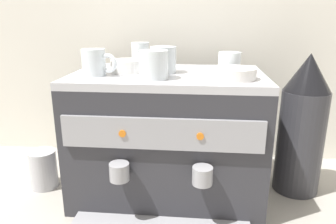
{
  "coord_description": "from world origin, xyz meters",
  "views": [
    {
      "loc": [
        0.1,
        -1.0,
        0.6
      ],
      "look_at": [
        0.0,
        0.0,
        0.29
      ],
      "focal_mm": 34.19,
      "sensor_mm": 36.0,
      "label": 1
    }
  ],
  "objects": [
    {
      "name": "ceramic_cup_2",
      "position": [
        -0.21,
        -0.07,
        0.46
      ],
      "size": [
        0.11,
        0.07,
        0.08
      ],
      "color": "silver",
      "rests_on": "espresso_machine"
    },
    {
      "name": "ceramic_cup_0",
      "position": [
        -0.02,
        0.01,
        0.46
      ],
      "size": [
        0.08,
        0.13,
        0.08
      ],
      "color": "silver",
      "rests_on": "espresso_machine"
    },
    {
      "name": "ceramic_bowl_1",
      "position": [
        0.2,
        -0.08,
        0.44
      ],
      "size": [
        0.13,
        0.13,
        0.03
      ],
      "color": "white",
      "rests_on": "espresso_machine"
    },
    {
      "name": "espresso_machine",
      "position": [
        0.0,
        -0.0,
        0.21
      ],
      "size": [
        0.61,
        0.49,
        0.42
      ],
      "color": "#2D2D33",
      "rests_on": "ground_plane"
    },
    {
      "name": "milk_pitcher",
      "position": [
        -0.45,
        -0.02,
        0.07
      ],
      "size": [
        0.1,
        0.1,
        0.14
      ],
      "primitive_type": "cylinder",
      "color": "#B7B7BC",
      "rests_on": "ground_plane"
    },
    {
      "name": "ceramic_cup_3",
      "position": [
        0.19,
        0.04,
        0.45
      ],
      "size": [
        0.07,
        0.11,
        0.06
      ],
      "color": "silver",
      "rests_on": "espresso_machine"
    },
    {
      "name": "ground_plane",
      "position": [
        0.0,
        0.0,
        0.0
      ],
      "size": [
        4.0,
        4.0,
        0.0
      ],
      "primitive_type": "plane",
      "color": "#9E998E"
    },
    {
      "name": "tiled_backsplash_wall",
      "position": [
        0.0,
        0.34,
        0.48
      ],
      "size": [
        2.8,
        0.03,
        0.96
      ],
      "primitive_type": "cube",
      "color": "silver",
      "rests_on": "ground_plane"
    },
    {
      "name": "ceramic_cup_4",
      "position": [
        -0.11,
        0.13,
        0.46
      ],
      "size": [
        0.07,
        0.1,
        0.08
      ],
      "color": "silver",
      "rests_on": "espresso_machine"
    },
    {
      "name": "ceramic_cup_1",
      "position": [
        -0.03,
        -0.1,
        0.46
      ],
      "size": [
        0.08,
        0.13,
        0.08
      ],
      "color": "silver",
      "rests_on": "espresso_machine"
    },
    {
      "name": "coffee_grinder",
      "position": [
        0.45,
        0.05,
        0.24
      ],
      "size": [
        0.15,
        0.15,
        0.48
      ],
      "color": "#333338",
      "rests_on": "ground_plane"
    },
    {
      "name": "ceramic_bowl_0",
      "position": [
        -0.13,
        -0.0,
        0.44
      ],
      "size": [
        0.11,
        0.11,
        0.04
      ],
      "color": "white",
      "rests_on": "espresso_machine"
    }
  ]
}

